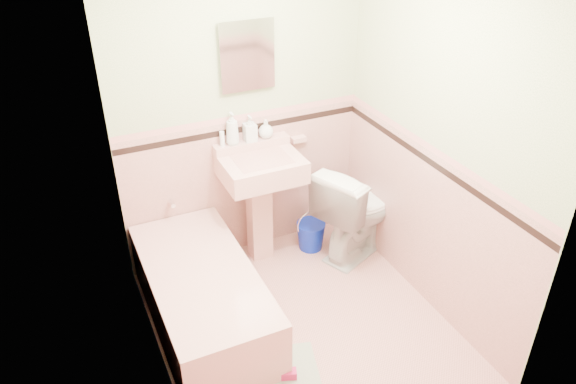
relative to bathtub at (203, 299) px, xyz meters
name	(u,v)px	position (x,y,z in m)	size (l,w,h in m)	color
floor	(302,325)	(0.63, -0.33, -0.23)	(2.20, 2.20, 0.00)	#DA978F
wall_back	(242,113)	(0.63, 0.77, 1.02)	(2.50, 2.50, 0.00)	beige
wall_front	(411,282)	(0.63, -1.43, 1.02)	(2.50, 2.50, 0.00)	beige
wall_left	(142,213)	(-0.37, -0.33, 1.02)	(2.50, 2.50, 0.00)	beige
wall_right	(437,146)	(1.63, -0.33, 1.02)	(2.50, 2.50, 0.00)	beige
wainscot_back	(245,186)	(0.63, 0.76, 0.38)	(2.00, 2.00, 0.00)	#DD9C94
wainscot_front	(396,377)	(0.63, -1.42, 0.38)	(2.00, 2.00, 0.00)	#DD9C94
wainscot_left	(159,302)	(-0.36, -0.33, 0.38)	(2.20, 2.20, 0.00)	#DD9C94
wainscot_right	(423,225)	(1.62, -0.33, 0.38)	(2.20, 2.20, 0.00)	#DD9C94
accent_back	(243,129)	(0.63, 0.75, 0.90)	(2.00, 2.00, 0.00)	black
accent_front	(406,301)	(0.63, -1.41, 0.90)	(2.00, 2.00, 0.00)	black
accent_left	(149,232)	(-0.35, -0.33, 0.89)	(2.20, 2.20, 0.00)	black
accent_right	(432,163)	(1.61, -0.33, 0.89)	(2.20, 2.20, 0.00)	black
cap_back	(243,117)	(0.63, 0.75, 0.99)	(2.00, 2.00, 0.00)	#DA8985
cap_front	(408,285)	(0.63, -1.41, 0.99)	(2.00, 2.00, 0.00)	#DA8985
cap_left	(146,217)	(-0.35, -0.33, 1.00)	(2.20, 2.20, 0.00)	#DA8985
cap_right	(434,150)	(1.61, -0.33, 1.00)	(2.20, 2.20, 0.00)	#DA8985
bathtub	(203,299)	(0.00, 0.00, 0.00)	(0.70, 1.50, 0.45)	#D59A92
tub_faucet	(171,202)	(0.00, 0.72, 0.41)	(0.04, 0.04, 0.12)	silver
sink	(262,210)	(0.68, 0.53, 0.26)	(0.61, 0.50, 0.97)	#D59A92
sink_faucet	(254,152)	(0.68, 0.67, 0.72)	(0.02, 0.02, 0.10)	silver
medicine_cabinet	(247,55)	(0.68, 0.74, 1.47)	(0.36, 0.04, 0.45)	white
soap_dish	(298,139)	(1.10, 0.73, 0.72)	(0.12, 0.07, 0.04)	#D59A92
soap_bottle_left	(232,128)	(0.53, 0.71, 0.94)	(0.10, 0.10, 0.26)	#B2B2B2
soap_bottle_mid	(250,128)	(0.67, 0.71, 0.91)	(0.09, 0.10, 0.21)	#B2B2B2
soap_bottle_right	(266,129)	(0.80, 0.71, 0.88)	(0.12, 0.12, 0.15)	#B2B2B2
tube	(222,139)	(0.44, 0.71, 0.87)	(0.04, 0.04, 0.12)	white
toilet	(360,208)	(1.47, 0.30, 0.20)	(0.47, 0.83, 0.84)	white
bucket	(311,235)	(1.12, 0.50, -0.10)	(0.25, 0.25, 0.25)	#0A21B0
bath_mat	(262,378)	(0.17, -0.66, -0.21)	(0.75, 0.50, 0.03)	gray
shoe	(286,374)	(0.31, -0.73, -0.17)	(0.14, 0.07, 0.06)	#BF1E59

